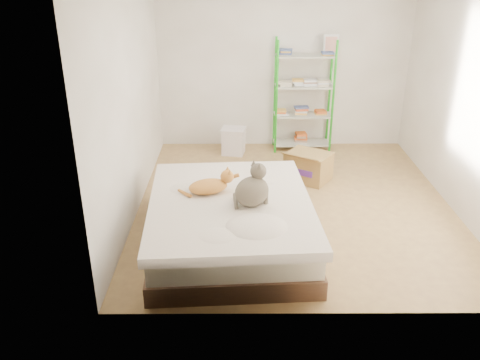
{
  "coord_description": "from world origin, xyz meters",
  "views": [
    {
      "loc": [
        -0.7,
        -5.6,
        2.86
      ],
      "look_at": [
        -0.67,
        -0.68,
        0.62
      ],
      "focal_mm": 38.0,
      "sensor_mm": 36.0,
      "label": 1
    }
  ],
  "objects_px": {
    "shelf_unit": "(304,95)",
    "white_bin": "(233,141)",
    "grey_cat": "(252,185)",
    "cardboard_box": "(308,166)",
    "bed": "(231,223)",
    "orange_cat": "(208,185)"
  },
  "relations": [
    {
      "from": "grey_cat",
      "to": "shelf_unit",
      "type": "relative_size",
      "value": 0.25
    },
    {
      "from": "grey_cat",
      "to": "cardboard_box",
      "type": "distance_m",
      "value": 2.04
    },
    {
      "from": "bed",
      "to": "shelf_unit",
      "type": "distance_m",
      "value": 3.12
    },
    {
      "from": "bed",
      "to": "cardboard_box",
      "type": "xyz_separation_m",
      "value": [
        1.03,
        1.68,
        -0.07
      ]
    },
    {
      "from": "grey_cat",
      "to": "orange_cat",
      "type": "bearing_deg",
      "value": 23.98
    },
    {
      "from": "white_bin",
      "to": "bed",
      "type": "bearing_deg",
      "value": -90.26
    },
    {
      "from": "orange_cat",
      "to": "white_bin",
      "type": "height_order",
      "value": "orange_cat"
    },
    {
      "from": "shelf_unit",
      "to": "white_bin",
      "type": "distance_m",
      "value": 1.27
    },
    {
      "from": "orange_cat",
      "to": "cardboard_box",
      "type": "bearing_deg",
      "value": 32.75
    },
    {
      "from": "orange_cat",
      "to": "shelf_unit",
      "type": "height_order",
      "value": "shelf_unit"
    },
    {
      "from": "grey_cat",
      "to": "cardboard_box",
      "type": "relative_size",
      "value": 0.6
    },
    {
      "from": "orange_cat",
      "to": "grey_cat",
      "type": "height_order",
      "value": "grey_cat"
    },
    {
      "from": "orange_cat",
      "to": "cardboard_box",
      "type": "xyz_separation_m",
      "value": [
        1.26,
        1.5,
        -0.43
      ]
    },
    {
      "from": "grey_cat",
      "to": "bed",
      "type": "bearing_deg",
      "value": 30.33
    },
    {
      "from": "bed",
      "to": "grey_cat",
      "type": "relative_size",
      "value": 4.88
    },
    {
      "from": "shelf_unit",
      "to": "cardboard_box",
      "type": "height_order",
      "value": "shelf_unit"
    },
    {
      "from": "bed",
      "to": "orange_cat",
      "type": "bearing_deg",
      "value": 139.54
    },
    {
      "from": "grey_cat",
      "to": "cardboard_box",
      "type": "xyz_separation_m",
      "value": [
        0.81,
        1.78,
        -0.55
      ]
    },
    {
      "from": "cardboard_box",
      "to": "shelf_unit",
      "type": "bearing_deg",
      "value": 120.76
    },
    {
      "from": "bed",
      "to": "white_bin",
      "type": "relative_size",
      "value": 5.33
    },
    {
      "from": "cardboard_box",
      "to": "white_bin",
      "type": "height_order",
      "value": "cardboard_box"
    },
    {
      "from": "white_bin",
      "to": "shelf_unit",
      "type": "bearing_deg",
      "value": 10.93
    }
  ]
}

